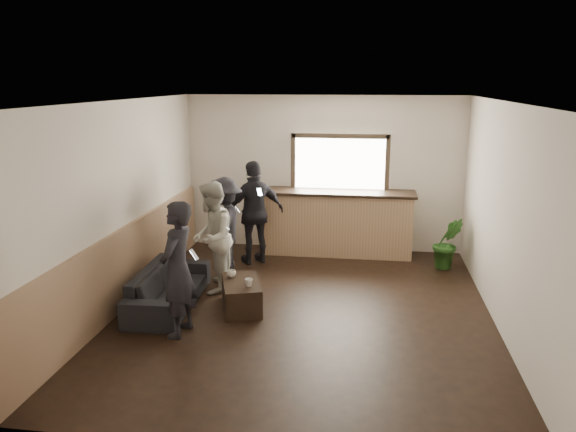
% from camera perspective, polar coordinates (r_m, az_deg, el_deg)
% --- Properties ---
extents(ground, '(5.00, 6.00, 0.01)m').
position_cam_1_polar(ground, '(7.74, 1.55, -9.63)').
color(ground, black).
extents(room_shell, '(5.01, 6.01, 2.80)m').
position_cam_1_polar(room_shell, '(7.40, -4.06, 1.21)').
color(room_shell, silver).
rests_on(room_shell, ground).
extents(bar_counter, '(2.70, 0.68, 2.13)m').
position_cam_1_polar(bar_counter, '(10.06, 5.08, -0.28)').
color(bar_counter, '#A87F5B').
rests_on(bar_counter, ground).
extents(sofa, '(0.78, 1.87, 0.54)m').
position_cam_1_polar(sofa, '(8.00, -12.02, -7.06)').
color(sofa, black).
rests_on(sofa, ground).
extents(coffee_table, '(0.73, 0.97, 0.39)m').
position_cam_1_polar(coffee_table, '(7.78, -4.75, -7.99)').
color(coffee_table, black).
rests_on(coffee_table, ground).
extents(cup_a, '(0.14, 0.14, 0.10)m').
position_cam_1_polar(cup_a, '(7.89, -5.78, -5.85)').
color(cup_a, silver).
rests_on(cup_a, coffee_table).
extents(cup_b, '(0.15, 0.15, 0.10)m').
position_cam_1_polar(cup_b, '(7.53, -4.00, -6.75)').
color(cup_b, silver).
rests_on(cup_b, coffee_table).
extents(potted_plant, '(0.53, 0.45, 0.88)m').
position_cam_1_polar(potted_plant, '(9.64, 15.91, -2.64)').
color(potted_plant, '#2D6623').
rests_on(potted_plant, ground).
extents(person_a, '(0.50, 0.65, 1.68)m').
position_cam_1_polar(person_a, '(6.92, -11.15, -5.34)').
color(person_a, black).
rests_on(person_a, ground).
extents(person_b, '(0.69, 0.85, 1.64)m').
position_cam_1_polar(person_b, '(8.27, -7.76, -2.16)').
color(person_b, '#B4B0A2').
rests_on(person_b, ground).
extents(person_c, '(0.66, 1.06, 1.58)m').
position_cam_1_polar(person_c, '(8.97, -6.47, -1.07)').
color(person_c, black).
rests_on(person_c, ground).
extents(person_d, '(1.10, 0.92, 1.76)m').
position_cam_1_polar(person_d, '(9.47, -3.37, 0.34)').
color(person_d, black).
rests_on(person_d, ground).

